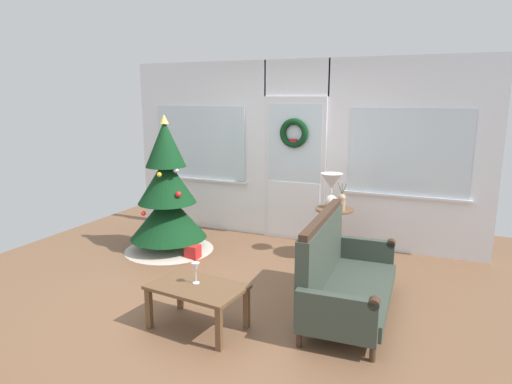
{
  "coord_description": "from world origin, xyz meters",
  "views": [
    {
      "loc": [
        2.02,
        -4.01,
        2.06
      ],
      "look_at": [
        0.05,
        0.55,
        1.0
      ],
      "focal_mm": 31.78,
      "sensor_mm": 36.0,
      "label": 1
    }
  ],
  "objects_px": {
    "coffee_table": "(197,292)",
    "wine_glass": "(196,268)",
    "settee_sofa": "(340,275)",
    "side_table": "(334,223)",
    "table_lamp": "(332,186)",
    "flower_vase": "(342,201)",
    "gift_box": "(193,252)",
    "christmas_tree": "(167,200)"
  },
  "relations": [
    {
      "from": "flower_vase",
      "to": "table_lamp",
      "type": "bearing_deg",
      "value": 147.99
    },
    {
      "from": "christmas_tree",
      "to": "table_lamp",
      "type": "height_order",
      "value": "christmas_tree"
    },
    {
      "from": "christmas_tree",
      "to": "coffee_table",
      "type": "relative_size",
      "value": 2.05
    },
    {
      "from": "settee_sofa",
      "to": "table_lamp",
      "type": "height_order",
      "value": "table_lamp"
    },
    {
      "from": "coffee_table",
      "to": "wine_glass",
      "type": "xyz_separation_m",
      "value": [
        -0.03,
        0.04,
        0.2
      ]
    },
    {
      "from": "christmas_tree",
      "to": "table_lamp",
      "type": "bearing_deg",
      "value": 16.01
    },
    {
      "from": "flower_vase",
      "to": "gift_box",
      "type": "xyz_separation_m",
      "value": [
        -1.76,
        -0.66,
        -0.69
      ]
    },
    {
      "from": "christmas_tree",
      "to": "coffee_table",
      "type": "height_order",
      "value": "christmas_tree"
    },
    {
      "from": "settee_sofa",
      "to": "coffee_table",
      "type": "height_order",
      "value": "settee_sofa"
    },
    {
      "from": "settee_sofa",
      "to": "table_lamp",
      "type": "distance_m",
      "value": 1.65
    },
    {
      "from": "side_table",
      "to": "coffee_table",
      "type": "xyz_separation_m",
      "value": [
        -0.68,
        -2.25,
        -0.12
      ]
    },
    {
      "from": "flower_vase",
      "to": "christmas_tree",
      "type": "bearing_deg",
      "value": -167.5
    },
    {
      "from": "settee_sofa",
      "to": "gift_box",
      "type": "height_order",
      "value": "settee_sofa"
    },
    {
      "from": "christmas_tree",
      "to": "gift_box",
      "type": "xyz_separation_m",
      "value": [
        0.47,
        -0.17,
        -0.61
      ]
    },
    {
      "from": "flower_vase",
      "to": "coffee_table",
      "type": "distance_m",
      "value": 2.36
    },
    {
      "from": "table_lamp",
      "to": "gift_box",
      "type": "bearing_deg",
      "value": -154.52
    },
    {
      "from": "flower_vase",
      "to": "gift_box",
      "type": "distance_m",
      "value": 2.01
    },
    {
      "from": "side_table",
      "to": "christmas_tree",
      "type": "bearing_deg",
      "value": -165.42
    },
    {
      "from": "christmas_tree",
      "to": "settee_sofa",
      "type": "bearing_deg",
      "value": -18.92
    },
    {
      "from": "settee_sofa",
      "to": "flower_vase",
      "type": "distance_m",
      "value": 1.46
    },
    {
      "from": "flower_vase",
      "to": "side_table",
      "type": "bearing_deg",
      "value": 149.04
    },
    {
      "from": "settee_sofa",
      "to": "flower_vase",
      "type": "relative_size",
      "value": 4.73
    },
    {
      "from": "gift_box",
      "to": "coffee_table",
      "type": "bearing_deg",
      "value": -57.33
    },
    {
      "from": "christmas_tree",
      "to": "wine_glass",
      "type": "relative_size",
      "value": 9.36
    },
    {
      "from": "side_table",
      "to": "gift_box",
      "type": "xyz_separation_m",
      "value": [
        -1.66,
        -0.72,
        -0.38
      ]
    },
    {
      "from": "wine_glass",
      "to": "table_lamp",
      "type": "bearing_deg",
      "value": 73.71
    },
    {
      "from": "christmas_tree",
      "to": "side_table",
      "type": "distance_m",
      "value": 2.22
    },
    {
      "from": "settee_sofa",
      "to": "wine_glass",
      "type": "xyz_separation_m",
      "value": [
        -1.13,
        -0.78,
        0.17
      ]
    },
    {
      "from": "gift_box",
      "to": "settee_sofa",
      "type": "bearing_deg",
      "value": -18.78
    },
    {
      "from": "settee_sofa",
      "to": "gift_box",
      "type": "distance_m",
      "value": 2.21
    },
    {
      "from": "side_table",
      "to": "flower_vase",
      "type": "xyz_separation_m",
      "value": [
        0.1,
        -0.06,
        0.31
      ]
    },
    {
      "from": "table_lamp",
      "to": "coffee_table",
      "type": "bearing_deg",
      "value": -105.27
    },
    {
      "from": "settee_sofa",
      "to": "side_table",
      "type": "relative_size",
      "value": 2.5
    },
    {
      "from": "flower_vase",
      "to": "wine_glass",
      "type": "relative_size",
      "value": 1.79
    },
    {
      "from": "christmas_tree",
      "to": "wine_glass",
      "type": "xyz_separation_m",
      "value": [
        1.42,
        -1.65,
        -0.14
      ]
    },
    {
      "from": "side_table",
      "to": "wine_glass",
      "type": "height_order",
      "value": "side_table"
    },
    {
      "from": "side_table",
      "to": "flower_vase",
      "type": "height_order",
      "value": "flower_vase"
    },
    {
      "from": "gift_box",
      "to": "side_table",
      "type": "bearing_deg",
      "value": 23.52
    },
    {
      "from": "coffee_table",
      "to": "side_table",
      "type": "bearing_deg",
      "value": 73.06
    },
    {
      "from": "table_lamp",
      "to": "flower_vase",
      "type": "bearing_deg",
      "value": -32.01
    },
    {
      "from": "side_table",
      "to": "table_lamp",
      "type": "xyz_separation_m",
      "value": [
        -0.06,
        0.04,
        0.47
      ]
    },
    {
      "from": "coffee_table",
      "to": "settee_sofa",
      "type": "bearing_deg",
      "value": 36.7
    }
  ]
}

